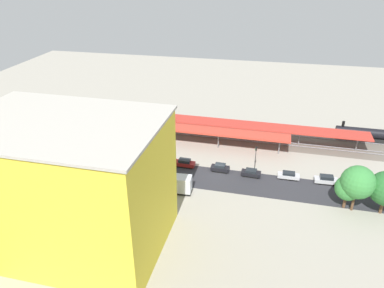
% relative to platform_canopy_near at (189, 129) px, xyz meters
% --- Properties ---
extents(ground_plane, '(204.38, 204.38, 0.00)m').
position_rel_platform_canopy_near_xyz_m(ground_plane, '(-9.21, 12.26, -4.25)').
color(ground_plane, '#9E998C').
rests_on(ground_plane, ground).
extents(rail_bed, '(128.00, 16.73, 0.01)m').
position_rel_platform_canopy_near_xyz_m(rail_bed, '(-9.21, -8.63, -4.25)').
color(rail_bed, '#665E54').
rests_on(rail_bed, ground).
extents(street_asphalt, '(127.90, 11.68, 0.01)m').
position_rel_platform_canopy_near_xyz_m(street_asphalt, '(-9.21, 14.91, -4.25)').
color(street_asphalt, '#2D2D33').
rests_on(street_asphalt, ground).
extents(track_rails, '(127.71, 10.29, 0.12)m').
position_rel_platform_canopy_near_xyz_m(track_rails, '(-9.21, -8.63, -4.07)').
color(track_rails, '#9E9EA8').
rests_on(track_rails, ground).
extents(platform_canopy_near, '(49.53, 5.39, 4.50)m').
position_rel_platform_canopy_near_xyz_m(platform_canopy_near, '(0.00, 0.00, 0.00)').
color(platform_canopy_near, '#C63D2D').
rests_on(platform_canopy_near, ground).
extents(platform_canopy_far, '(61.03, 6.50, 4.18)m').
position_rel_platform_canopy_near_xyz_m(platform_canopy_far, '(-13.45, -6.03, -0.27)').
color(platform_canopy_far, '#B73328').
rests_on(platform_canopy_far, ground).
extents(locomotive, '(16.74, 2.90, 4.88)m').
position_rel_platform_canopy_near_xyz_m(locomotive, '(-45.21, -11.65, -2.51)').
color(locomotive, black).
rests_on(locomotive, ground).
extents(freight_coach_far, '(19.03, 3.34, 6.16)m').
position_rel_platform_canopy_near_xyz_m(freight_coach_far, '(15.41, -5.60, -1.00)').
color(freight_coach_far, black).
rests_on(freight_coach_far, ground).
extents(parked_car_0, '(4.47, 1.90, 1.76)m').
position_rel_platform_canopy_near_xyz_m(parked_car_0, '(-40.31, 11.44, -3.46)').
color(parked_car_0, black).
rests_on(parked_car_0, ground).
extents(parked_car_1, '(4.83, 1.89, 1.82)m').
position_rel_platform_canopy_near_xyz_m(parked_car_1, '(-32.02, 11.61, -3.45)').
color(parked_car_1, black).
rests_on(parked_car_1, ground).
extents(parked_car_2, '(4.57, 1.75, 1.57)m').
position_rel_platform_canopy_near_xyz_m(parked_car_2, '(-24.35, 11.42, -3.54)').
color(parked_car_2, black).
rests_on(parked_car_2, ground).
extents(parked_car_3, '(4.28, 2.12, 1.56)m').
position_rel_platform_canopy_near_xyz_m(parked_car_3, '(-16.41, 12.03, -3.55)').
color(parked_car_3, black).
rests_on(parked_car_3, ground).
extents(parked_car_4, '(4.14, 1.98, 1.77)m').
position_rel_platform_canopy_near_xyz_m(parked_car_4, '(-9.56, 11.46, -3.46)').
color(parked_car_4, black).
rests_on(parked_car_4, ground).
extents(parked_car_5, '(4.77, 2.04, 1.81)m').
position_rel_platform_canopy_near_xyz_m(parked_car_5, '(-1.37, 11.09, -3.45)').
color(parked_car_5, black).
rests_on(parked_car_5, ground).
extents(construction_building, '(29.57, 20.70, 21.08)m').
position_rel_platform_canopy_near_xyz_m(construction_building, '(10.62, 38.40, 6.30)').
color(construction_building, yellow).
rests_on(construction_building, ground).
extents(construction_roof_slab, '(30.18, 21.31, 0.40)m').
position_rel_platform_canopy_near_xyz_m(construction_roof_slab, '(10.62, 38.40, 17.04)').
color(construction_roof_slab, '#B7B2A8').
rests_on(construction_roof_slab, construction_building).
extents(box_truck_0, '(9.21, 2.43, 3.27)m').
position_rel_platform_canopy_near_xyz_m(box_truck_0, '(22.60, 21.52, -2.63)').
color(box_truck_0, black).
rests_on(box_truck_0, ground).
extents(box_truck_1, '(10.34, 3.05, 3.16)m').
position_rel_platform_canopy_near_xyz_m(box_truck_1, '(22.26, 24.26, -2.69)').
color(box_truck_1, black).
rests_on(box_truck_1, ground).
extents(box_truck_2, '(10.08, 3.10, 3.67)m').
position_rel_platform_canopy_near_xyz_m(box_truck_2, '(-0.39, 21.48, -2.47)').
color(box_truck_2, black).
rests_on(box_truck_2, ground).
extents(street_tree_1, '(6.15, 6.15, 9.21)m').
position_rel_platform_canopy_near_xyz_m(street_tree_1, '(-35.75, 20.16, 1.87)').
color(street_tree_1, brown).
rests_on(street_tree_1, ground).
extents(street_tree_2, '(4.49, 4.49, 6.57)m').
position_rel_platform_canopy_near_xyz_m(street_tree_2, '(9.46, 19.94, 0.06)').
color(street_tree_2, brown).
rests_on(street_tree_2, ground).
extents(street_tree_3, '(4.71, 4.71, 6.70)m').
position_rel_platform_canopy_near_xyz_m(street_tree_3, '(-34.45, 19.59, 0.07)').
color(street_tree_3, brown).
rests_on(street_tree_3, ground).
extents(traffic_light, '(0.50, 0.36, 6.41)m').
position_rel_platform_canopy_near_xyz_m(traffic_light, '(-17.04, 10.46, 0.00)').
color(traffic_light, '#333333').
rests_on(traffic_light, ground).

